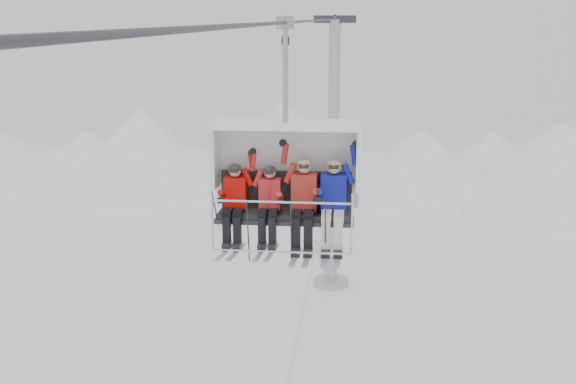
# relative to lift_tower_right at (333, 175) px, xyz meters

# --- Properties ---
(ridgeline) EXTENTS (72.00, 21.00, 7.00)m
(ridgeline) POSITION_rel_lift_tower_right_xyz_m (-1.58, 20.05, -2.94)
(ridgeline) COLOR white
(ridgeline) RESTS_ON ground
(lift_tower_right) EXTENTS (2.00, 1.80, 13.48)m
(lift_tower_right) POSITION_rel_lift_tower_right_xyz_m (0.00, 0.00, 0.00)
(lift_tower_right) COLOR #A3A5AA
(lift_tower_right) RESTS_ON ground
(haul_cable) EXTENTS (0.06, 50.00, 0.06)m
(haul_cable) POSITION_rel_lift_tower_right_xyz_m (0.00, -22.00, 7.52)
(haul_cable) COLOR #303136
(haul_cable) RESTS_ON lift_tower_left
(chairlift_carrier) EXTENTS (2.64, 1.17, 3.98)m
(chairlift_carrier) POSITION_rel_lift_tower_right_xyz_m (0.00, -22.32, 4.95)
(chairlift_carrier) COLOR black
(chairlift_carrier) RESTS_ON haul_cable
(skier_far_left) EXTENTS (0.40, 1.69, 1.58)m
(skier_far_left) POSITION_rel_lift_tower_right_xyz_m (-0.89, -22.63, 4.42)
(skier_far_left) COLOR #C00B06
(skier_far_left) RESTS_ON chairlift_carrier
(skier_center_left) EXTENTS (0.39, 1.69, 1.55)m
(skier_center_left) POSITION_rel_lift_tower_right_xyz_m (-0.27, -22.64, 4.41)
(skier_center_left) COLOR red
(skier_center_left) RESTS_ON chairlift_carrier
(skier_center_right) EXTENTS (0.45, 1.69, 1.77)m
(skier_center_right) POSITION_rel_lift_tower_right_xyz_m (0.34, -22.62, 4.47)
(skier_center_right) COLOR #AA281E
(skier_center_right) RESTS_ON chairlift_carrier
(skier_far_right) EXTENTS (0.45, 1.69, 1.77)m
(skier_far_right) POSITION_rel_lift_tower_right_xyz_m (0.87, -22.62, 4.47)
(skier_far_right) COLOR #121894
(skier_far_right) RESTS_ON chairlift_carrier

